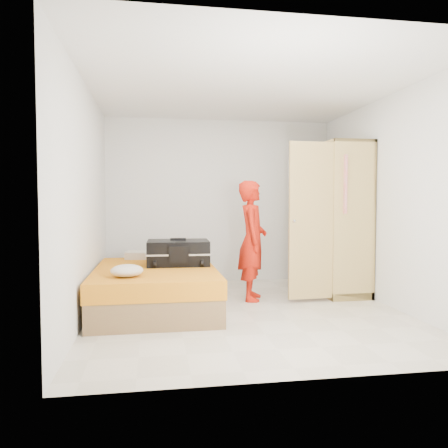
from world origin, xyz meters
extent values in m
plane|color=beige|center=(0.00, 0.00, 0.00)|extent=(4.00, 4.00, 0.00)
plane|color=white|center=(0.00, 0.00, 2.60)|extent=(4.00, 4.00, 0.00)
cube|color=white|center=(0.00, 2.00, 1.30)|extent=(3.60, 0.02, 2.60)
cube|color=white|center=(0.00, -2.00, 1.30)|extent=(3.60, 0.02, 2.60)
cube|color=white|center=(-1.80, 0.00, 1.30)|extent=(0.02, 4.00, 2.60)
cube|color=white|center=(1.80, 0.00, 1.30)|extent=(0.02, 4.00, 2.60)
cube|color=brown|center=(-1.05, 0.31, 0.15)|extent=(1.40, 2.00, 0.30)
cube|color=orange|center=(-1.05, 0.31, 0.40)|extent=(1.42, 2.02, 0.20)
cube|color=tan|center=(1.77, 0.90, 1.05)|extent=(0.04, 1.20, 2.10)
cube|color=tan|center=(1.50, 0.32, 1.05)|extent=(0.58, 0.04, 2.10)
cube|color=tan|center=(1.50, 1.48, 1.05)|extent=(0.58, 0.04, 2.10)
cube|color=tan|center=(1.50, 0.90, 2.08)|extent=(0.58, 1.20, 0.04)
cube|color=#A18745|center=(1.50, 0.90, 0.05)|extent=(0.58, 1.20, 0.10)
cube|color=tan|center=(1.23, 1.20, 1.05)|extent=(0.04, 0.59, 2.00)
cube|color=tan|center=(0.92, 0.33, 1.05)|extent=(0.59, 0.07, 2.00)
cylinder|color=#B2B2B7|center=(1.50, 0.90, 1.92)|extent=(0.02, 1.10, 0.02)
imported|color=red|center=(0.21, 0.61, 0.78)|extent=(0.50, 0.64, 1.57)
cube|color=black|center=(-0.76, 0.52, 0.65)|extent=(0.78, 0.57, 0.31)
cube|color=black|center=(-0.76, 0.52, 0.82)|extent=(0.20, 0.06, 0.03)
ellipsoid|color=beige|center=(-1.35, -0.29, 0.57)|extent=(0.34, 0.34, 0.13)
cube|color=beige|center=(-1.16, 1.16, 0.55)|extent=(0.60, 0.36, 0.10)
camera|label=1|loc=(-1.07, -4.97, 1.30)|focal=35.00mm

